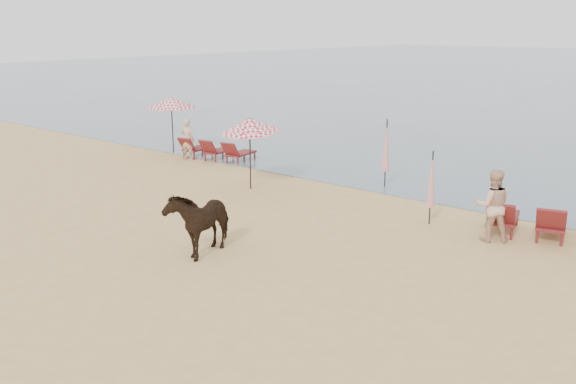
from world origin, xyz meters
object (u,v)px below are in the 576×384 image
(umbrella_closed_left, at_px, (386,146))
(beachgoer_left, at_px, (188,139))
(umbrella_open_left_a, at_px, (171,102))
(cow, at_px, (200,220))
(beachgoer_right_a, at_px, (493,205))
(umbrella_closed_right, at_px, (432,179))
(lounger_cluster_right, at_px, (551,222))
(lounger_cluster_left, at_px, (216,150))
(umbrella_open_left_b, at_px, (250,125))

(umbrella_closed_left, relative_size, beachgoer_left, 1.38)
(umbrella_open_left_a, height_order, umbrella_closed_left, umbrella_open_left_a)
(umbrella_open_left_a, relative_size, cow, 1.26)
(umbrella_open_left_a, height_order, cow, umbrella_open_left_a)
(umbrella_closed_left, xyz_separation_m, beachgoer_right_a, (5.00, -3.06, -0.49))
(umbrella_closed_left, bearing_deg, umbrella_closed_right, -41.71)
(umbrella_open_left_a, xyz_separation_m, beachgoer_right_a, (15.16, -2.43, -1.23))
(beachgoer_left, bearing_deg, lounger_cluster_right, 164.28)
(lounger_cluster_left, distance_m, umbrella_closed_right, 11.06)
(umbrella_closed_right, bearing_deg, beachgoer_left, 172.09)
(umbrella_open_left_b, distance_m, beachgoer_left, 5.73)
(beachgoer_right_a, bearing_deg, umbrella_closed_right, -41.38)
(cow, bearing_deg, lounger_cluster_right, 30.65)
(umbrella_closed_right, relative_size, cow, 1.08)
(umbrella_closed_right, xyz_separation_m, cow, (-3.19, -5.59, -0.46))
(lounger_cluster_right, distance_m, umbrella_open_left_a, 16.47)
(cow, bearing_deg, beachgoer_left, 124.79)
(umbrella_open_left_b, height_order, beachgoer_right_a, umbrella_open_left_b)
(lounger_cluster_left, distance_m, lounger_cluster_right, 13.89)
(lounger_cluster_right, bearing_deg, umbrella_open_left_b, 170.78)
(umbrella_closed_left, distance_m, umbrella_closed_right, 4.21)
(umbrella_closed_left, distance_m, beachgoer_left, 8.71)
(umbrella_closed_right, bearing_deg, umbrella_closed_left, 138.29)
(lounger_cluster_left, xyz_separation_m, umbrella_open_left_b, (4.28, -2.53, 1.72))
(beachgoer_left, height_order, beachgoer_right_a, beachgoer_right_a)
(lounger_cluster_right, relative_size, beachgoer_right_a, 1.85)
(umbrella_open_left_b, height_order, cow, umbrella_open_left_b)
(umbrella_open_left_a, distance_m, umbrella_open_left_b, 7.22)
(lounger_cluster_right, height_order, beachgoer_left, beachgoer_left)
(umbrella_open_left_a, bearing_deg, cow, -28.54)
(umbrella_open_left_b, bearing_deg, lounger_cluster_right, 26.16)
(umbrella_open_left_a, distance_m, umbrella_closed_left, 10.21)
(umbrella_open_left_a, xyz_separation_m, umbrella_closed_left, (10.16, 0.63, -0.73))
(beachgoer_left, bearing_deg, cow, 127.46)
(umbrella_open_left_b, distance_m, umbrella_closed_left, 4.61)
(lounger_cluster_left, height_order, umbrella_closed_left, umbrella_closed_left)
(beachgoer_left, bearing_deg, umbrella_closed_left, 175.33)
(umbrella_open_left_b, xyz_separation_m, beachgoer_left, (-5.24, 1.89, -1.31))
(lounger_cluster_right, height_order, umbrella_closed_right, umbrella_closed_right)
(lounger_cluster_right, distance_m, beachgoer_left, 14.80)
(umbrella_closed_left, relative_size, beachgoer_right_a, 1.24)
(umbrella_open_left_b, bearing_deg, umbrella_closed_left, 62.23)
(umbrella_closed_right, distance_m, cow, 6.46)
(lounger_cluster_right, xyz_separation_m, cow, (-6.21, -6.36, 0.34))
(cow, distance_m, beachgoer_left, 11.20)
(umbrella_closed_left, height_order, beachgoer_right_a, umbrella_closed_left)
(umbrella_open_left_a, bearing_deg, beachgoer_left, -10.03)
(cow, xyz_separation_m, beachgoer_right_a, (5.05, 5.33, 0.13))
(lounger_cluster_left, relative_size, umbrella_open_left_b, 1.22)
(lounger_cluster_left, distance_m, cow, 10.94)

